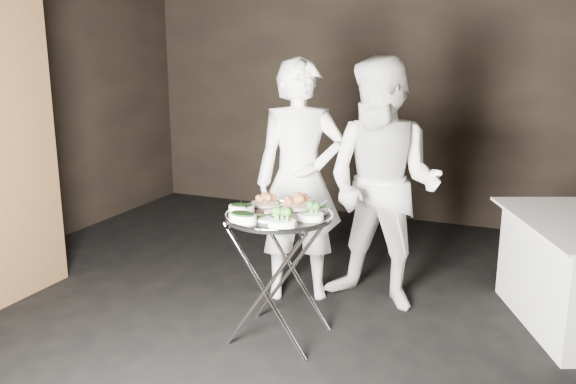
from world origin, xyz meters
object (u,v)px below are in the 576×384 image
at_px(serving_tray, 279,216).
at_px(waiter_left, 300,181).
at_px(tray_stand, 279,271).
at_px(waiter_right, 383,185).

height_order(serving_tray, waiter_left, waiter_left).
bearing_deg(serving_tray, tray_stand, -104.04).
xyz_separation_m(tray_stand, waiter_right, (0.46, 0.78, 0.43)).
distance_m(tray_stand, waiter_left, 0.84).
bearing_deg(waiter_right, tray_stand, -111.64).
bearing_deg(tray_stand, serving_tray, 75.96).
bearing_deg(tray_stand, waiter_left, 101.37).
height_order(tray_stand, waiter_right, waiter_right).
xyz_separation_m(tray_stand, serving_tray, (0.00, 0.00, 0.37)).
relative_size(serving_tray, waiter_left, 0.38).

